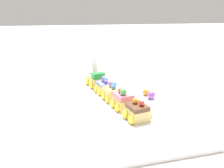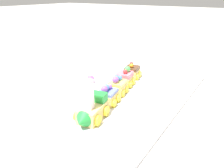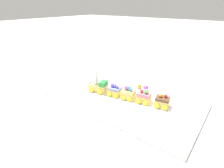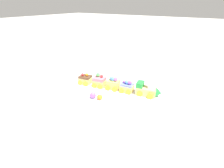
# 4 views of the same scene
# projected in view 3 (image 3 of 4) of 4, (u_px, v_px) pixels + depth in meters

# --- Properties ---
(ground_plane) EXTENTS (10.00, 10.00, 0.00)m
(ground_plane) POSITION_uv_depth(u_px,v_px,m) (124.00, 99.00, 0.86)
(ground_plane) COLOR beige
(display_board) EXTENTS (0.72, 0.41, 0.01)m
(display_board) POSITION_uv_depth(u_px,v_px,m) (124.00, 98.00, 0.86)
(display_board) COLOR white
(display_board) RESTS_ON ground_plane
(cake_train_locomotive) EXTENTS (0.12, 0.08, 0.12)m
(cake_train_locomotive) POSITION_uv_depth(u_px,v_px,m) (97.00, 86.00, 0.91)
(cake_train_locomotive) COLOR #E5C675
(cake_train_locomotive) RESTS_ON display_board
(cake_car_blueberry) EXTENTS (0.07, 0.07, 0.06)m
(cake_car_blueberry) POSITION_uv_depth(u_px,v_px,m) (115.00, 91.00, 0.87)
(cake_car_blueberry) COLOR #E5C675
(cake_car_blueberry) RESTS_ON display_board
(cake_car_lemon) EXTENTS (0.07, 0.07, 0.06)m
(cake_car_lemon) POSITION_uv_depth(u_px,v_px,m) (129.00, 94.00, 0.84)
(cake_car_lemon) COLOR #E5C675
(cake_car_lemon) RESTS_ON display_board
(cake_car_strawberry) EXTENTS (0.07, 0.07, 0.07)m
(cake_car_strawberry) POSITION_uv_depth(u_px,v_px,m) (144.00, 97.00, 0.80)
(cake_car_strawberry) COLOR #E5C675
(cake_car_strawberry) RESTS_ON display_board
(cake_car_chocolate) EXTENTS (0.07, 0.07, 0.06)m
(cake_car_chocolate) POSITION_uv_depth(u_px,v_px,m) (162.00, 102.00, 0.77)
(cake_car_chocolate) COLOR #E5C675
(cake_car_chocolate) RESTS_ON display_board
(gumball_purple) EXTENTS (0.03, 0.03, 0.03)m
(gumball_purple) POSITION_uv_depth(u_px,v_px,m) (146.00, 87.00, 0.92)
(gumball_purple) COLOR #9956C6
(gumball_purple) RESTS_ON display_board
(gumball_orange) EXTENTS (0.02, 0.02, 0.02)m
(gumball_orange) POSITION_uv_depth(u_px,v_px,m) (139.00, 86.00, 0.94)
(gumball_orange) COLOR orange
(gumball_orange) RESTS_ON display_board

